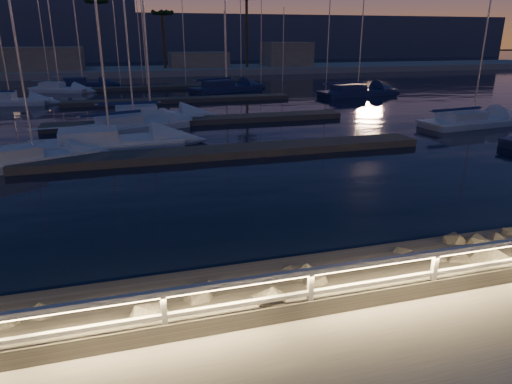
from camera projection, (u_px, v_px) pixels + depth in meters
ground at (393, 299)px, 10.18m from camera, size 400.00×400.00×0.00m
harbor_water at (190, 117)px, 38.86m from camera, size 400.00×440.00×0.60m
guard_rail at (393, 269)px, 9.91m from camera, size 44.11×0.12×1.06m
riprap at (292, 286)px, 11.12m from camera, size 29.13×3.04×1.45m
floating_docks at (188, 108)px, 39.84m from camera, size 22.00×36.00×0.40m
far_shore at (152, 69)px, 77.34m from camera, size 160.00×14.00×5.20m
palm_left at (96, 5)px, 70.21m from camera, size 3.00×3.00×11.20m
palm_center at (162, 15)px, 74.19m from camera, size 3.00×3.00×9.70m
palm_right at (247, 1)px, 76.23m from camera, size 3.00×3.00×12.20m
distant_hills at (53, 39)px, 124.30m from camera, size 230.00×37.50×18.00m
sailboat_a at (31, 158)px, 22.69m from camera, size 6.29×3.69×10.43m
sailboat_c at (106, 142)px, 25.95m from camera, size 8.85×3.18×14.75m
sailboat_f at (148, 116)px, 34.41m from camera, size 8.30×2.61×14.06m
sailboat_g at (131, 125)px, 31.19m from camera, size 8.08×4.71×13.27m
sailboat_h at (470, 120)px, 32.80m from camera, size 8.58×3.39×14.14m
sailboat_j at (8, 100)px, 42.84m from camera, size 7.37×3.18×12.17m
sailboat_k at (225, 87)px, 53.25m from camera, size 9.49×5.95×15.67m
sailboat_l at (356, 91)px, 49.59m from camera, size 9.53×4.09×15.61m
sailboat_m at (82, 84)px, 57.49m from camera, size 7.62×3.14×12.69m
sailboat_n at (58, 88)px, 52.65m from camera, size 7.09×4.51×11.78m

